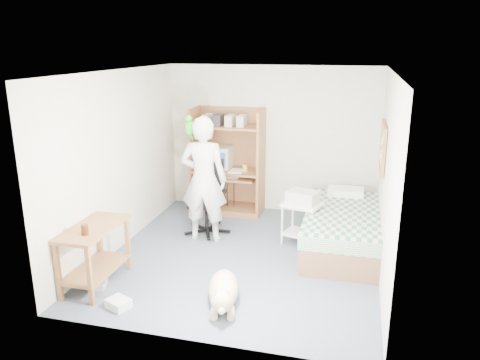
% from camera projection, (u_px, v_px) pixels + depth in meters
% --- Properties ---
extents(floor, '(4.00, 4.00, 0.00)m').
position_uv_depth(floor, '(244.00, 256.00, 6.49)').
color(floor, '#4D5969').
rests_on(floor, ground).
extents(wall_back, '(3.60, 0.02, 2.50)m').
position_uv_depth(wall_back, '(272.00, 140.00, 8.00)').
color(wall_back, silver).
rests_on(wall_back, floor).
extents(wall_right, '(0.02, 4.00, 2.50)m').
position_uv_depth(wall_right, '(387.00, 178.00, 5.71)').
color(wall_right, silver).
rests_on(wall_right, floor).
extents(wall_left, '(0.02, 4.00, 2.50)m').
position_uv_depth(wall_left, '(119.00, 161.00, 6.56)').
color(wall_left, silver).
rests_on(wall_left, floor).
extents(ceiling, '(3.60, 4.00, 0.02)m').
position_uv_depth(ceiling, '(244.00, 72.00, 5.79)').
color(ceiling, white).
rests_on(ceiling, wall_back).
extents(computer_hutch, '(1.20, 0.63, 1.80)m').
position_uv_depth(computer_hutch, '(228.00, 165.00, 8.04)').
color(computer_hutch, brown).
rests_on(computer_hutch, floor).
extents(bed, '(1.02, 2.02, 0.66)m').
position_uv_depth(bed, '(342.00, 229.00, 6.67)').
color(bed, brown).
rests_on(bed, floor).
extents(side_desk, '(0.50, 1.00, 0.75)m').
position_uv_depth(side_desk, '(94.00, 247.00, 5.60)').
color(side_desk, brown).
rests_on(side_desk, floor).
extents(corkboard, '(0.04, 0.94, 0.66)m').
position_uv_depth(corkboard, '(383.00, 147.00, 6.50)').
color(corkboard, olive).
rests_on(corkboard, wall_right).
extents(office_chair, '(0.63, 0.63, 1.12)m').
position_uv_depth(office_chair, '(208.00, 207.00, 7.24)').
color(office_chair, black).
rests_on(office_chair, floor).
extents(person, '(0.71, 0.49, 1.86)m').
position_uv_depth(person, '(204.00, 180.00, 6.79)').
color(person, silver).
rests_on(person, floor).
extents(parrot, '(0.14, 0.24, 0.38)m').
position_uv_depth(parrot, '(190.00, 126.00, 6.63)').
color(parrot, '#198F14').
rests_on(parrot, person).
extents(dog, '(0.51, 1.05, 0.40)m').
position_uv_depth(dog, '(223.00, 291.00, 5.23)').
color(dog, tan).
rests_on(dog, floor).
extents(printer_cart, '(0.62, 0.55, 0.63)m').
position_uv_depth(printer_cart, '(302.00, 217.00, 6.79)').
color(printer_cart, white).
rests_on(printer_cart, floor).
extents(printer, '(0.50, 0.43, 0.18)m').
position_uv_depth(printer, '(303.00, 197.00, 6.71)').
color(printer, '#B7B7B2').
rests_on(printer, printer_cart).
extents(crt_monitor, '(0.40, 0.43, 0.38)m').
position_uv_depth(crt_monitor, '(220.00, 157.00, 8.05)').
color(crt_monitor, beige).
rests_on(crt_monitor, computer_hutch).
extents(keyboard, '(0.46, 0.19, 0.03)m').
position_uv_depth(keyboard, '(226.00, 176.00, 7.94)').
color(keyboard, beige).
rests_on(keyboard, computer_hutch).
extents(pencil_cup, '(0.08, 0.08, 0.12)m').
position_uv_depth(pencil_cup, '(245.00, 168.00, 7.88)').
color(pencil_cup, gold).
rests_on(pencil_cup, computer_hutch).
extents(drink_glass, '(0.08, 0.08, 0.12)m').
position_uv_depth(drink_glass, '(85.00, 230.00, 5.29)').
color(drink_glass, '#411A0A').
rests_on(drink_glass, side_desk).
extents(floor_box_a, '(0.31, 0.28, 0.10)m').
position_uv_depth(floor_box_a, '(118.00, 303.00, 5.21)').
color(floor_box_a, silver).
rests_on(floor_box_a, floor).
extents(floor_box_b, '(0.23, 0.26, 0.08)m').
position_uv_depth(floor_box_b, '(98.00, 284.00, 5.65)').
color(floor_box_b, '#BABAB4').
rests_on(floor_box_b, floor).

